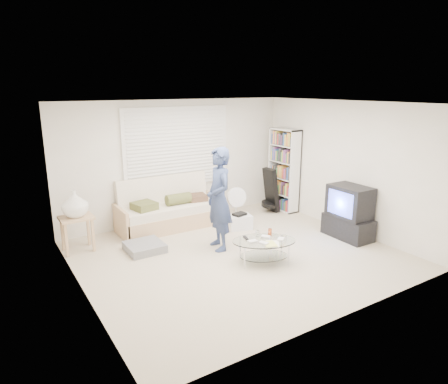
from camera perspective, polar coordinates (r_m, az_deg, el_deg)
ground at (r=6.82m, az=1.89°, el=-8.92°), size 5.00×5.00×0.00m
room_shell at (r=6.74m, az=-0.27°, el=5.29°), size 5.02×4.52×2.51m
window_blinds at (r=8.24m, az=-6.64°, el=6.40°), size 2.32×0.08×1.62m
futon_sofa at (r=8.07m, az=-7.82°, el=-2.71°), size 2.07×0.83×1.01m
grey_floor_pillow at (r=7.08m, az=-11.27°, el=-7.71°), size 0.61×0.61×0.14m
side_table at (r=7.15m, az=-20.52°, el=-1.93°), size 0.54×0.44×1.08m
bookshelf at (r=9.10m, az=8.52°, el=3.12°), size 0.29×0.78×1.85m
guitar_case at (r=8.97m, az=6.69°, el=-0.17°), size 0.36×0.37×0.99m
floor_fan at (r=8.43m, az=1.67°, el=-1.25°), size 0.43×0.29×0.71m
storage_bin at (r=7.96m, az=2.23°, el=-4.23°), size 0.52×0.42×0.32m
tv_unit at (r=7.75m, az=17.41°, el=-2.86°), size 0.52×0.92×0.99m
coffee_table at (r=6.45m, az=5.77°, el=-7.46°), size 1.19×1.01×0.50m
standing_person at (r=6.78m, az=-0.74°, el=-1.04°), size 0.53×0.71×1.78m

